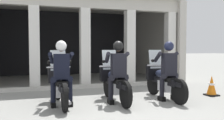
{
  "coord_description": "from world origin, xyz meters",
  "views": [
    {
      "loc": [
        -2.11,
        -6.04,
        1.43
      ],
      "look_at": [
        0.0,
        0.4,
        1.08
      ],
      "focal_mm": 40.3,
      "sensor_mm": 36.0,
      "label": 1
    }
  ],
  "objects_px": {
    "motorcycle_left": "(60,84)",
    "police_officer_left": "(61,68)",
    "motorcycle_center": "(114,82)",
    "police_officer_right": "(168,65)",
    "motorcycle_right": "(163,80)",
    "traffic_cone_flank": "(212,86)",
    "police_officer_center": "(118,67)"
  },
  "relations": [
    {
      "from": "motorcycle_left",
      "to": "police_officer_left",
      "type": "bearing_deg",
      "value": -85.34
    },
    {
      "from": "motorcycle_center",
      "to": "police_officer_right",
      "type": "xyz_separation_m",
      "value": [
        1.4,
        -0.36,
        0.44
      ]
    },
    {
      "from": "motorcycle_right",
      "to": "motorcycle_center",
      "type": "bearing_deg",
      "value": 174.27
    },
    {
      "from": "motorcycle_center",
      "to": "motorcycle_right",
      "type": "xyz_separation_m",
      "value": [
        1.4,
        -0.07,
        0.0
      ]
    },
    {
      "from": "police_officer_right",
      "to": "traffic_cone_flank",
      "type": "bearing_deg",
      "value": 3.93
    },
    {
      "from": "police_officer_center",
      "to": "motorcycle_right",
      "type": "xyz_separation_m",
      "value": [
        1.4,
        0.21,
        -0.44
      ]
    },
    {
      "from": "motorcycle_right",
      "to": "traffic_cone_flank",
      "type": "relative_size",
      "value": 3.46
    },
    {
      "from": "motorcycle_center",
      "to": "police_officer_center",
      "type": "xyz_separation_m",
      "value": [
        -0.0,
        -0.28,
        0.44
      ]
    },
    {
      "from": "police_officer_left",
      "to": "motorcycle_right",
      "type": "bearing_deg",
      "value": 7.03
    },
    {
      "from": "police_officer_right",
      "to": "traffic_cone_flank",
      "type": "relative_size",
      "value": 2.69
    },
    {
      "from": "motorcycle_right",
      "to": "police_officer_center",
      "type": "bearing_deg",
      "value": -174.21
    },
    {
      "from": "police_officer_center",
      "to": "motorcycle_right",
      "type": "distance_m",
      "value": 1.48
    },
    {
      "from": "motorcycle_right",
      "to": "police_officer_right",
      "type": "bearing_deg",
      "value": -92.95
    },
    {
      "from": "motorcycle_right",
      "to": "police_officer_right",
      "type": "distance_m",
      "value": 0.52
    },
    {
      "from": "motorcycle_right",
      "to": "police_officer_right",
      "type": "xyz_separation_m",
      "value": [
        -0.0,
        -0.28,
        0.44
      ]
    },
    {
      "from": "police_officer_left",
      "to": "motorcycle_right",
      "type": "distance_m",
      "value": 2.84
    },
    {
      "from": "police_officer_center",
      "to": "police_officer_right",
      "type": "xyz_separation_m",
      "value": [
        1.4,
        -0.07,
        0.0
      ]
    },
    {
      "from": "police_officer_left",
      "to": "traffic_cone_flank",
      "type": "relative_size",
      "value": 2.69
    },
    {
      "from": "police_officer_left",
      "to": "motorcycle_right",
      "type": "xyz_separation_m",
      "value": [
        2.8,
        0.1,
        -0.44
      ]
    },
    {
      "from": "motorcycle_left",
      "to": "motorcycle_right",
      "type": "height_order",
      "value": "same"
    },
    {
      "from": "motorcycle_center",
      "to": "police_officer_right",
      "type": "bearing_deg",
      "value": -13.8
    },
    {
      "from": "police_officer_right",
      "to": "police_officer_left",
      "type": "bearing_deg",
      "value": 173.63
    },
    {
      "from": "police_officer_left",
      "to": "police_officer_center",
      "type": "distance_m",
      "value": 1.41
    },
    {
      "from": "motorcycle_center",
      "to": "motorcycle_right",
      "type": "height_order",
      "value": "same"
    },
    {
      "from": "police_officer_left",
      "to": "police_officer_right",
      "type": "xyz_separation_m",
      "value": [
        2.8,
        -0.18,
        0.0
      ]
    },
    {
      "from": "motorcycle_left",
      "to": "motorcycle_right",
      "type": "xyz_separation_m",
      "value": [
        2.8,
        -0.18,
        0.0
      ]
    },
    {
      "from": "motorcycle_right",
      "to": "traffic_cone_flank",
      "type": "xyz_separation_m",
      "value": [
        1.56,
        -0.1,
        -0.21
      ]
    },
    {
      "from": "traffic_cone_flank",
      "to": "motorcycle_right",
      "type": "bearing_deg",
      "value": 176.25
    },
    {
      "from": "motorcycle_center",
      "to": "traffic_cone_flank",
      "type": "relative_size",
      "value": 3.46
    },
    {
      "from": "police_officer_right",
      "to": "motorcycle_right",
      "type": "bearing_deg",
      "value": 87.05
    },
    {
      "from": "motorcycle_center",
      "to": "traffic_cone_flank",
      "type": "xyz_separation_m",
      "value": [
        2.96,
        -0.18,
        -0.21
      ]
    },
    {
      "from": "motorcycle_left",
      "to": "motorcycle_center",
      "type": "height_order",
      "value": "same"
    }
  ]
}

